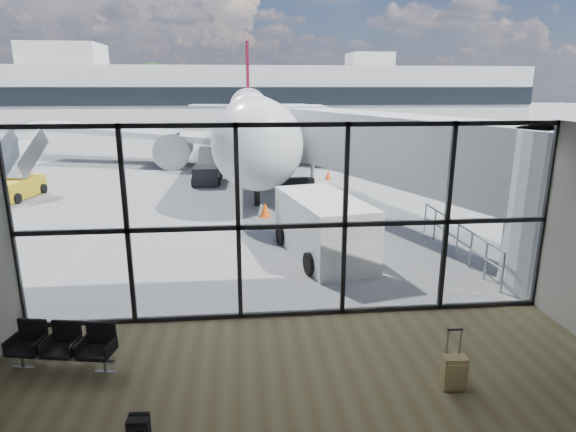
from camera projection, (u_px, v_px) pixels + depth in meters
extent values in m
plane|color=slate|center=(251.00, 139.00, 49.79)|extent=(220.00, 220.00, 0.00)
cube|color=brown|center=(319.00, 432.00, 7.50)|extent=(12.00, 8.00, 0.01)
cube|color=silver|center=(325.00, 143.00, 6.33)|extent=(12.00, 8.00, 0.02)
cube|color=white|center=(292.00, 224.00, 10.76)|extent=(12.00, 0.04, 4.50)
cube|color=black|center=(292.00, 313.00, 11.33)|extent=(12.00, 0.12, 0.10)
cube|color=black|center=(292.00, 226.00, 10.78)|extent=(12.00, 0.12, 0.10)
cube|color=black|center=(292.00, 125.00, 10.19)|extent=(12.00, 0.12, 0.10)
cube|color=black|center=(11.00, 231.00, 10.19)|extent=(0.10, 0.12, 4.50)
cube|color=black|center=(127.00, 228.00, 10.42)|extent=(0.10, 0.12, 4.50)
cube|color=black|center=(238.00, 225.00, 10.65)|extent=(0.10, 0.12, 4.50)
cube|color=black|center=(345.00, 222.00, 10.88)|extent=(0.10, 0.12, 4.50)
cube|color=black|center=(447.00, 220.00, 11.10)|extent=(0.10, 0.12, 4.50)
cube|color=black|center=(545.00, 217.00, 11.33)|extent=(0.10, 0.12, 4.50)
cylinder|color=#A2A5A7|center=(564.00, 211.00, 12.44)|extent=(2.80, 2.80, 4.20)
cube|color=#A2A5A7|center=(386.00, 146.00, 18.69)|extent=(7.45, 14.81, 2.40)
cube|color=#A2A5A7|center=(298.00, 131.00, 25.16)|extent=(2.60, 2.20, 2.60)
cylinder|color=gray|center=(283.00, 171.00, 25.63)|extent=(0.20, 0.20, 1.80)
cylinder|color=gray|center=(312.00, 170.00, 25.78)|extent=(0.20, 0.20, 1.80)
cylinder|color=black|center=(297.00, 182.00, 25.88)|extent=(1.80, 0.56, 0.56)
cylinder|color=gray|center=(502.00, 272.00, 12.50)|extent=(0.06, 0.06, 1.10)
cylinder|color=gray|center=(485.00, 260.00, 13.37)|extent=(0.06, 0.06, 1.10)
cylinder|color=gray|center=(470.00, 250.00, 14.23)|extent=(0.06, 0.06, 1.10)
cylinder|color=gray|center=(457.00, 240.00, 15.10)|extent=(0.06, 0.06, 1.10)
cylinder|color=gray|center=(445.00, 232.00, 15.96)|extent=(0.06, 0.06, 1.10)
cylinder|color=gray|center=(435.00, 225.00, 16.83)|extent=(0.06, 0.06, 1.10)
cylinder|color=gray|center=(425.00, 218.00, 17.69)|extent=(0.06, 0.06, 1.10)
cylinder|color=gray|center=(459.00, 224.00, 14.96)|extent=(0.06, 5.40, 0.06)
cylinder|color=gray|center=(457.00, 239.00, 15.09)|extent=(0.06, 5.40, 0.06)
cube|color=beige|center=(247.00, 96.00, 69.89)|extent=(80.00, 12.00, 8.00)
cube|color=black|center=(248.00, 96.00, 64.03)|extent=(80.00, 0.20, 2.40)
cube|color=beige|center=(64.00, 55.00, 66.09)|extent=(10.00, 8.00, 3.00)
cube|color=beige|center=(369.00, 60.00, 70.30)|extent=(6.00, 6.00, 2.00)
cylinder|color=#382619|center=(0.00, 111.00, 76.45)|extent=(0.50, 0.50, 3.06)
cylinder|color=#382619|center=(40.00, 110.00, 76.97)|extent=(0.50, 0.50, 3.42)
sphere|color=black|center=(36.00, 82.00, 75.88)|extent=(6.27, 6.27, 6.27)
cylinder|color=#382619|center=(79.00, 112.00, 77.63)|extent=(0.50, 0.50, 2.70)
sphere|color=black|center=(76.00, 91.00, 76.77)|extent=(4.95, 4.95, 4.95)
cylinder|color=#382619|center=(117.00, 110.00, 78.15)|extent=(0.50, 0.50, 3.06)
sphere|color=black|center=(115.00, 87.00, 77.18)|extent=(5.61, 5.61, 5.61)
cylinder|color=#382619|center=(154.00, 109.00, 78.67)|extent=(0.50, 0.50, 3.42)
sphere|color=black|center=(152.00, 83.00, 77.59)|extent=(6.27, 6.27, 6.27)
cube|color=gray|center=(63.00, 359.00, 9.11)|extent=(2.00, 0.45, 0.04)
cube|color=black|center=(27.00, 349.00, 9.12)|extent=(0.66, 0.63, 0.07)
cube|color=black|center=(33.00, 331.00, 9.31)|extent=(0.57, 0.17, 0.51)
cube|color=black|center=(62.00, 351.00, 9.06)|extent=(0.66, 0.63, 0.07)
cube|color=black|center=(67.00, 333.00, 9.25)|extent=(0.57, 0.17, 0.51)
cube|color=black|center=(97.00, 352.00, 9.00)|extent=(0.66, 0.63, 0.07)
cube|color=black|center=(102.00, 334.00, 9.19)|extent=(0.57, 0.17, 0.51)
cylinder|color=gray|center=(22.00, 362.00, 9.21)|extent=(0.06, 0.06, 0.23)
cylinder|color=gray|center=(105.00, 366.00, 9.07)|extent=(0.06, 0.06, 0.23)
cube|color=black|center=(139.00, 431.00, 7.21)|extent=(0.33, 0.22, 0.44)
cylinder|color=black|center=(139.00, 414.00, 7.24)|extent=(0.30, 0.10, 0.08)
cube|color=#968053|center=(454.00, 372.00, 8.51)|extent=(0.42, 0.27, 0.62)
cube|color=#968053|center=(457.00, 377.00, 8.37)|extent=(0.34, 0.06, 0.46)
cylinder|color=gray|center=(448.00, 343.00, 8.47)|extent=(0.03, 0.03, 0.51)
cylinder|color=gray|center=(460.00, 342.00, 8.48)|extent=(0.03, 0.03, 0.51)
cube|color=black|center=(455.00, 330.00, 8.41)|extent=(0.28, 0.05, 0.02)
cylinder|color=black|center=(444.00, 383.00, 8.69)|extent=(0.04, 0.07, 0.07)
cylinder|color=black|center=(456.00, 383.00, 8.70)|extent=(0.04, 0.07, 0.07)
cylinder|color=silver|center=(251.00, 120.00, 33.51)|extent=(3.91, 29.92, 3.69)
sphere|color=silver|center=(257.00, 145.00, 19.13)|extent=(3.69, 3.69, 3.69)
cone|color=silver|center=(248.00, 106.00, 50.20)|extent=(3.73, 6.01, 3.69)
cube|color=black|center=(257.00, 131.00, 19.58)|extent=(2.20, 1.21, 0.50)
cube|color=silver|center=(131.00, 132.00, 33.94)|extent=(15.25, 7.94, 1.18)
cylinder|color=black|center=(175.00, 149.00, 32.57)|extent=(2.12, 3.40, 2.09)
cube|color=silver|center=(217.00, 105.00, 49.42)|extent=(5.74, 2.93, 0.18)
cube|color=silver|center=(366.00, 130.00, 35.43)|extent=(15.27, 7.75, 1.18)
cylinder|color=black|center=(326.00, 147.00, 33.48)|extent=(2.12, 3.40, 2.09)
cube|color=silver|center=(279.00, 105.00, 49.98)|extent=(5.73, 2.86, 0.18)
cube|color=#550C1C|center=(247.00, 73.00, 49.35)|extent=(0.33, 3.79, 5.98)
cylinder|color=gray|center=(257.00, 191.00, 21.64)|extent=(0.20, 0.20, 1.40)
cylinder|color=black|center=(257.00, 198.00, 21.73)|extent=(0.25, 0.70, 0.70)
cylinder|color=black|center=(213.00, 156.00, 34.40)|extent=(0.46, 0.96, 0.96)
cylinder|color=black|center=(290.00, 155.00, 34.89)|extent=(0.46, 0.96, 0.96)
cube|color=silver|center=(323.00, 227.00, 15.17)|extent=(2.75, 4.65, 1.89)
cube|color=black|center=(345.00, 224.00, 13.55)|extent=(1.99, 1.48, 0.66)
cylinder|color=black|center=(310.00, 263.00, 13.75)|extent=(0.37, 0.70, 0.66)
cylinder|color=black|center=(370.00, 257.00, 14.30)|extent=(0.37, 0.70, 0.66)
cylinder|color=black|center=(282.00, 235.00, 16.36)|extent=(0.37, 0.70, 0.66)
cylinder|color=black|center=(333.00, 230.00, 16.91)|extent=(0.37, 0.70, 0.66)
cube|color=black|center=(207.00, 173.00, 26.89)|extent=(1.41, 2.93, 0.97)
cube|color=black|center=(208.00, 158.00, 27.82)|extent=(1.21, 2.44, 1.00)
cylinder|color=black|center=(193.00, 182.00, 25.98)|extent=(0.20, 0.49, 0.48)
cylinder|color=black|center=(219.00, 182.00, 26.08)|extent=(0.20, 0.49, 0.48)
cylinder|color=black|center=(197.00, 176.00, 27.84)|extent=(0.20, 0.49, 0.48)
cylinder|color=black|center=(221.00, 175.00, 27.95)|extent=(0.20, 0.49, 0.48)
cube|color=#BA9315|center=(12.00, 188.00, 23.22)|extent=(2.21, 3.33, 0.89)
cube|color=gray|center=(19.00, 159.00, 23.74)|extent=(1.90, 2.71, 1.64)
cylinder|color=black|center=(17.00, 198.00, 22.17)|extent=(0.29, 0.51, 0.49)
cylinder|color=black|center=(9.00, 188.00, 24.39)|extent=(0.29, 0.51, 0.49)
cylinder|color=black|center=(43.00, 189.00, 24.31)|extent=(0.29, 0.51, 0.49)
cube|color=#FF540D|center=(265.00, 216.00, 19.99)|extent=(0.44, 0.44, 0.03)
cone|color=#FF540D|center=(265.00, 209.00, 19.91)|extent=(0.42, 0.42, 0.63)
cube|color=#FF480D|center=(328.00, 179.00, 28.05)|extent=(0.39, 0.39, 0.03)
cone|color=#FF480D|center=(328.00, 175.00, 27.99)|extent=(0.37, 0.37, 0.55)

